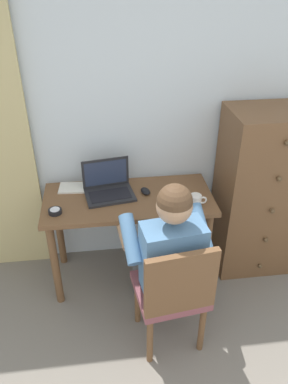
% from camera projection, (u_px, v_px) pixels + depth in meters
% --- Properties ---
extents(wall_back, '(4.80, 0.05, 2.50)m').
position_uv_depth(wall_back, '(162.00, 110.00, 2.72)').
color(wall_back, silver).
rests_on(wall_back, ground_plane).
extents(desk, '(1.20, 0.55, 0.74)m').
position_uv_depth(desk, '(129.00, 211.00, 2.74)').
color(desk, brown).
rests_on(desk, ground_plane).
extents(dresser, '(0.60, 0.48, 1.32)m').
position_uv_depth(dresser, '(259.00, 193.00, 2.87)').
color(dresser, brown).
rests_on(dresser, ground_plane).
extents(chair, '(0.47, 0.45, 0.86)m').
position_uv_depth(chair, '(174.00, 291.00, 2.26)').
color(chair, brown).
rests_on(chair, ground_plane).
extents(person_seated, '(0.58, 0.62, 1.18)m').
position_uv_depth(person_seated, '(166.00, 249.00, 2.32)').
color(person_seated, '#4C4C4C').
rests_on(person_seated, ground_plane).
extents(laptop, '(0.38, 0.30, 0.24)m').
position_uv_depth(laptop, '(108.00, 187.00, 2.69)').
color(laptop, '#232326').
rests_on(laptop, desk).
extents(computer_mouse, '(0.08, 0.11, 0.03)m').
position_uv_depth(computer_mouse, '(145.00, 191.00, 2.71)').
color(computer_mouse, black).
rests_on(computer_mouse, desk).
extents(desk_clock, '(0.09, 0.09, 0.03)m').
position_uv_depth(desk_clock, '(55.00, 211.00, 2.50)').
color(desk_clock, black).
rests_on(desk_clock, desk).
extents(notebook_pad, '(0.22, 0.17, 0.01)m').
position_uv_depth(notebook_pad, '(74.00, 188.00, 2.77)').
color(notebook_pad, silver).
rests_on(notebook_pad, desk).
extents(coffee_mug, '(0.12, 0.08, 0.09)m').
position_uv_depth(coffee_mug, '(196.00, 201.00, 2.55)').
color(coffee_mug, silver).
rests_on(coffee_mug, desk).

